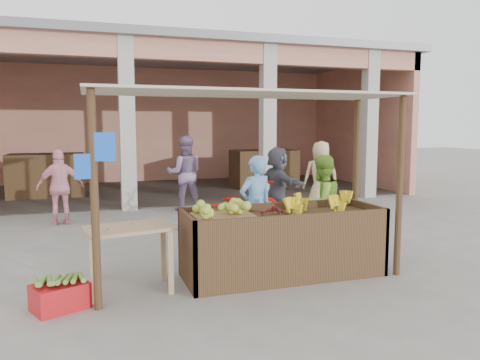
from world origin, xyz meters
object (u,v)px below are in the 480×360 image
object	(u,v)px
vendor_green	(321,201)
motorcycle	(241,207)
red_crate	(60,296)
vendor_blue	(256,203)
side_table	(130,238)
fruit_stall	(283,246)

from	to	relation	value
vendor_green	motorcycle	distance (m)	1.74
motorcycle	red_crate	bearing A→B (deg)	113.61
vendor_green	vendor_blue	bearing A→B (deg)	-23.72
vendor_blue	side_table	bearing A→B (deg)	11.40
side_table	vendor_green	distance (m)	3.13
side_table	vendor_green	xyz separation A→B (m)	(3.00, 0.87, 0.15)
motorcycle	fruit_stall	bearing A→B (deg)	155.74
fruit_stall	red_crate	world-z (taller)	fruit_stall
fruit_stall	vendor_blue	world-z (taller)	vendor_blue
side_table	red_crate	bearing A→B (deg)	-166.71
side_table	motorcycle	bearing A→B (deg)	36.41
fruit_stall	vendor_green	xyz separation A→B (m)	(1.04, 0.90, 0.40)
red_crate	vendor_blue	xyz separation A→B (m)	(2.72, 1.31, 0.67)
vendor_blue	motorcycle	size ratio (longest dim) A/B	0.84
fruit_stall	red_crate	size ratio (longest dim) A/B	4.78
side_table	fruit_stall	bearing A→B (deg)	-12.07
vendor_green	motorcycle	xyz separation A→B (m)	(-0.83, 1.51, -0.29)
fruit_stall	red_crate	bearing A→B (deg)	-173.21
red_crate	motorcycle	xyz separation A→B (m)	(2.95, 2.74, 0.37)
fruit_stall	side_table	size ratio (longest dim) A/B	2.42
vendor_blue	red_crate	bearing A→B (deg)	10.90
vendor_green	motorcycle	bearing A→B (deg)	-80.48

